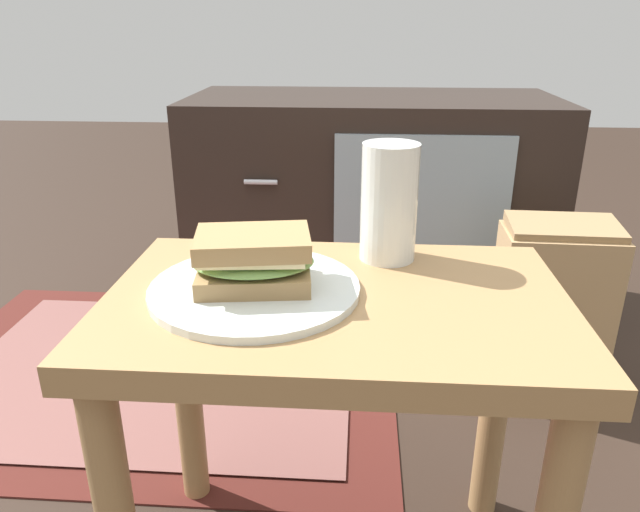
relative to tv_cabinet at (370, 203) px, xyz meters
name	(u,v)px	position (x,y,z in m)	size (l,w,h in m)	color
side_table	(335,359)	(-0.05, -0.95, 0.08)	(0.56, 0.36, 0.46)	#A37A4C
tv_cabinet	(370,203)	(0.00, 0.00, 0.00)	(0.96, 0.46, 0.58)	black
area_rug	(158,370)	(-0.49, -0.44, -0.29)	(1.10, 0.81, 0.01)	#4C1E19
plate	(254,290)	(-0.15, -0.95, 0.17)	(0.26, 0.26, 0.01)	silver
sandwich_front	(253,261)	(-0.15, -0.95, 0.21)	(0.16, 0.12, 0.07)	#9E7A4C
beer_glass	(389,205)	(0.01, -0.82, 0.25)	(0.08, 0.08, 0.16)	silver
paper_bag	(550,311)	(0.38, -0.44, -0.10)	(0.23, 0.15, 0.40)	tan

